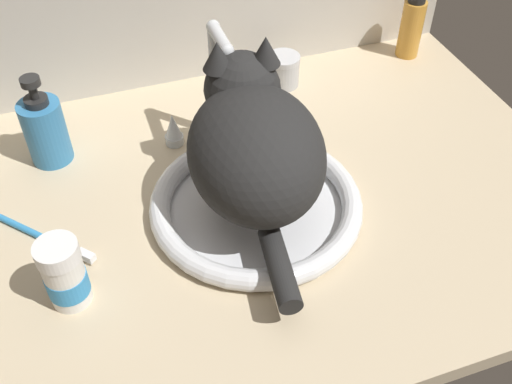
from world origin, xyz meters
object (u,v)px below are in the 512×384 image
at_px(cat, 253,141).
at_px(amber_bottle, 411,26).
at_px(pill_bottle, 65,275).
at_px(metal_jar, 283,70).
at_px(faucet, 218,96).
at_px(sink_basin, 256,204).
at_px(toothbrush, 46,239).
at_px(soap_pump_bottle, 45,130).

relative_size(cat, amber_bottle, 2.82).
height_order(amber_bottle, pill_bottle, amber_bottle).
bearing_deg(pill_bottle, metal_jar, 40.37).
distance_m(faucet, pill_bottle, 0.39).
xyz_separation_m(sink_basin, cat, (0.00, 0.02, 0.11)).
bearing_deg(toothbrush, pill_bottle, -78.39).
bearing_deg(faucet, soap_pump_bottle, 172.76).
bearing_deg(metal_jar, sink_basin, -117.75).
relative_size(amber_bottle, pill_bottle, 1.25).
height_order(amber_bottle, soap_pump_bottle, soap_pump_bottle).
distance_m(amber_bottle, pill_bottle, 0.83).
bearing_deg(faucet, metal_jar, 35.12).
bearing_deg(amber_bottle, sink_basin, -143.74).
bearing_deg(sink_basin, amber_bottle, 36.26).
distance_m(cat, toothbrush, 0.33).
bearing_deg(cat, metal_jar, 61.02).
height_order(cat, soap_pump_bottle, cat).
bearing_deg(amber_bottle, pill_bottle, -151.34).
xyz_separation_m(faucet, toothbrush, (-0.31, -0.15, -0.08)).
bearing_deg(sink_basin, soap_pump_bottle, 140.96).
height_order(cat, pill_bottle, cat).
height_order(pill_bottle, metal_jar, pill_bottle).
bearing_deg(soap_pump_bottle, faucet, -7.24).
xyz_separation_m(faucet, soap_pump_bottle, (-0.28, 0.04, -0.02)).
bearing_deg(toothbrush, soap_pump_bottle, 81.74).
height_order(cat, toothbrush, cat).
xyz_separation_m(metal_jar, toothbrush, (-0.47, -0.27, -0.02)).
xyz_separation_m(cat, metal_jar, (0.16, 0.29, -0.09)).
bearing_deg(amber_bottle, cat, -145.31).
distance_m(soap_pump_bottle, toothbrush, 0.20).
distance_m(faucet, amber_bottle, 0.46).
height_order(faucet, amber_bottle, faucet).
height_order(pill_bottle, toothbrush, pill_bottle).
height_order(soap_pump_bottle, toothbrush, soap_pump_bottle).
relative_size(faucet, amber_bottle, 1.63).
relative_size(amber_bottle, metal_jar, 2.15).
bearing_deg(faucet, amber_bottle, 16.51).
bearing_deg(faucet, pill_bottle, -136.99).
relative_size(amber_bottle, toothbrush, 0.92).
distance_m(cat, soap_pump_bottle, 0.36).
distance_m(sink_basin, amber_bottle, 0.55).
bearing_deg(metal_jar, toothbrush, -150.54).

